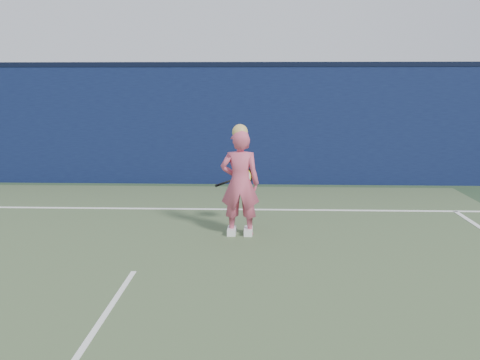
{
  "coord_description": "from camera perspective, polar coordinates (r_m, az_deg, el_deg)",
  "views": [
    {
      "loc": [
        1.43,
        -4.53,
        2.15
      ],
      "look_at": [
        1.18,
        2.55,
        0.81
      ],
      "focal_mm": 38.0,
      "sensor_mm": 36.0,
      "label": 1
    }
  ],
  "objects": [
    {
      "name": "ground",
      "position": [
        5.21,
        -14.51,
        -13.97
      ],
      "size": [
        80.0,
        80.0,
        0.0
      ],
      "primitive_type": "plane",
      "color": "#2C462B",
      "rests_on": "ground"
    },
    {
      "name": "backstop_wall",
      "position": [
        11.16,
        -5.34,
        6.07
      ],
      "size": [
        24.0,
        0.4,
        2.5
      ],
      "primitive_type": "cube",
      "color": "#0D1439",
      "rests_on": "ground"
    },
    {
      "name": "wall_cap",
      "position": [
        11.13,
        -5.46,
        12.76
      ],
      "size": [
        24.0,
        0.42,
        0.1
      ],
      "primitive_type": "cube",
      "color": "black",
      "rests_on": "backstop_wall"
    },
    {
      "name": "player",
      "position": [
        7.21,
        0.0,
        -0.29
      ],
      "size": [
        0.56,
        0.37,
        1.6
      ],
      "rotation": [
        0.0,
        0.0,
        3.13
      ],
      "color": "#D1516D",
      "rests_on": "ground"
    },
    {
      "name": "racket",
      "position": [
        7.7,
        0.2,
        0.29
      ],
      "size": [
        0.58,
        0.26,
        0.32
      ],
      "rotation": [
        0.0,
        0.0,
        0.26
      ],
      "color": "black",
      "rests_on": "ground"
    },
    {
      "name": "court_lines",
      "position": [
        4.92,
        -15.63,
        -15.41
      ],
      "size": [
        11.0,
        12.04,
        0.01
      ],
      "color": "white",
      "rests_on": "court_surface"
    }
  ]
}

